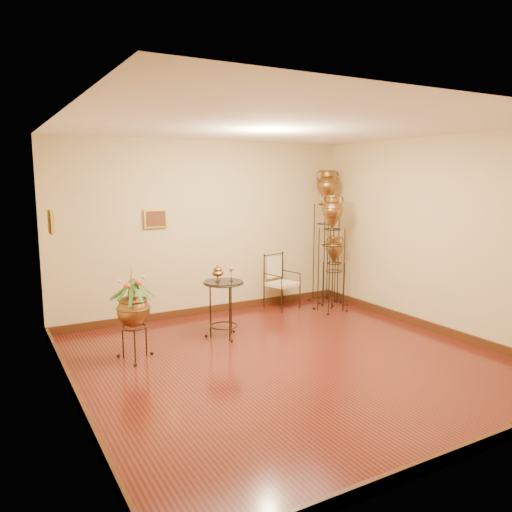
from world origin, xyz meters
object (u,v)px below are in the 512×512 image
planter_urn (133,307)px  armchair (282,282)px  side_table (224,308)px  amphora_tall (326,235)px  amphora_mid (332,253)px

planter_urn → armchair: (2.87, 1.17, -0.20)m
side_table → amphora_tall: bearing=20.6°
side_table → armchair: bearing=30.9°
amphora_tall → amphora_mid: 0.64m
armchair → side_table: size_ratio=0.92×
planter_urn → side_table: size_ratio=1.18×
amphora_tall → planter_urn: amphora_tall is taller
amphora_tall → armchair: amphora_tall is taller
amphora_tall → armchair: (-0.92, 0.00, -0.75)m
amphora_mid → armchair: size_ratio=2.11×
amphora_tall → armchair: size_ratio=2.56×
amphora_mid → side_table: 2.28m
amphora_tall → planter_urn: 4.00m
amphora_tall → side_table: (-2.46, -0.92, -0.79)m
amphora_tall → planter_urn: (-3.79, -1.17, -0.55)m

